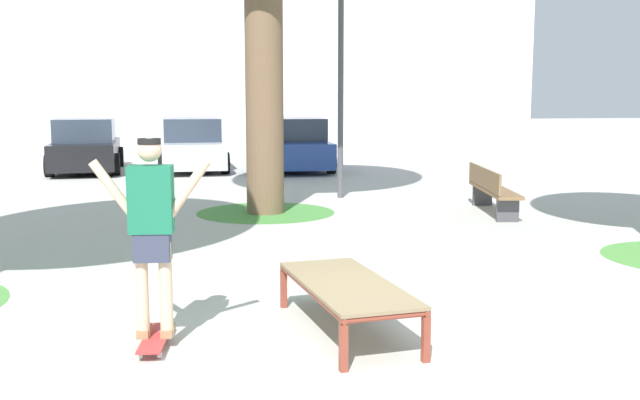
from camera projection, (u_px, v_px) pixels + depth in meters
name	position (u px, v px, depth m)	size (l,w,h in m)	color
ground_plane	(360.00, 342.00, 6.42)	(120.00, 120.00, 0.00)	#B7B5AD
building_facade	(140.00, 23.00, 33.55)	(36.32, 4.00, 10.85)	silver
skate_box	(347.00, 287.00, 6.64)	(1.02, 1.99, 0.46)	brown
skateboard	(155.00, 338.00, 6.27)	(0.27, 0.82, 0.09)	#B23333
skater	(152.00, 223.00, 6.13)	(1.00, 0.31, 1.69)	beige
grass_patch_mid_back	(266.00, 212.00, 13.53)	(2.53, 2.53, 0.01)	#47893D
car_black	(86.00, 147.00, 20.82)	(2.12, 4.30, 1.50)	black
car_silver	(191.00, 146.00, 21.22)	(2.09, 4.29, 1.50)	#B7BABF
car_blue	(294.00, 146.00, 21.32)	(1.96, 4.22, 1.50)	#28479E
park_bench	(491.00, 189.00, 13.42)	(0.81, 2.44, 0.83)	brown
light_post	(341.00, 12.00, 14.99)	(0.36, 0.36, 5.83)	#4C4C51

